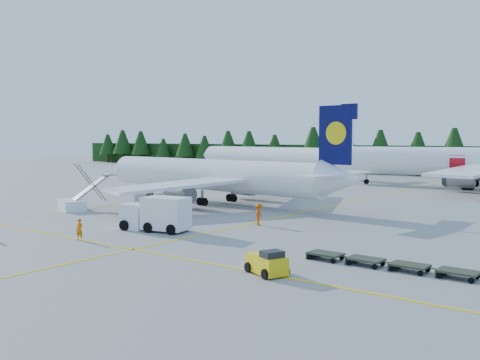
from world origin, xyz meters
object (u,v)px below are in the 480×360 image
Objects in this scene: airliner_red at (454,162)px; service_truck at (155,214)px; airstairs at (75,202)px; baggage_tug at (267,263)px; airliner_navy at (205,175)px.

airliner_red reaches higher than service_truck.
airstairs is 2.27× the size of baggage_tug.
service_truck is 16.65m from baggage_tug.
airliner_navy is 6.03× the size of service_truck.
airstairs reaches higher than baggage_tug.
airliner_navy is at bearing 107.86° from service_truck.
airliner_navy is 0.83× the size of airliner_red.
airliner_navy is at bearing 159.43° from baggage_tug.
airstairs is at bearing -174.78° from baggage_tug.
baggage_tug is at bearing 5.99° from airstairs.
service_truck is 2.18× the size of baggage_tug.
baggage_tug is at bearing -32.73° from service_truck.
airliner_navy reaches higher than airstairs.
airstairs is at bearing -112.31° from airliner_navy.
service_truck is at bearing -57.51° from airliner_navy.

